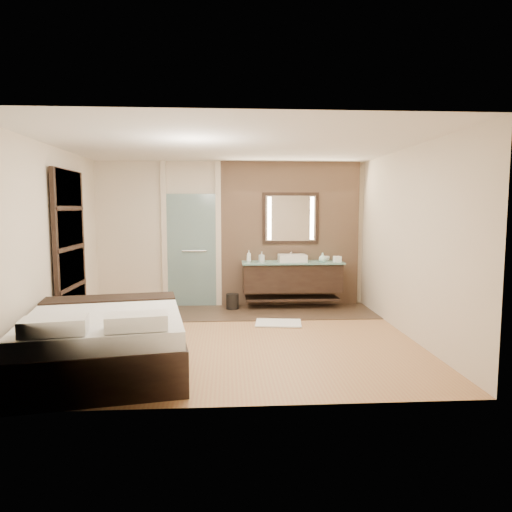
{
  "coord_description": "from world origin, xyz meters",
  "views": [
    {
      "loc": [
        -0.09,
        -6.32,
        1.84
      ],
      "look_at": [
        0.35,
        0.6,
        1.11
      ],
      "focal_mm": 32.0,
      "sensor_mm": 36.0,
      "label": 1
    }
  ],
  "objects": [
    {
      "name": "soap_bottle_c",
      "position": [
        1.64,
        1.8,
        0.95
      ],
      "size": [
        0.14,
        0.14,
        0.17
      ],
      "primitive_type": "imported",
      "rotation": [
        0.0,
        0.0,
        0.07
      ],
      "color": "silver",
      "rests_on": "vanity"
    },
    {
      "name": "soap_bottle_b",
      "position": [
        0.54,
        1.94,
        0.96
      ],
      "size": [
        0.1,
        0.11,
        0.18
      ],
      "primitive_type": "imported",
      "rotation": [
        0.0,
        0.0,
        0.3
      ],
      "color": "#B2B2B2",
      "rests_on": "vanity"
    },
    {
      "name": "frosted_door",
      "position": [
        -0.75,
        2.2,
        1.14
      ],
      "size": [
        1.1,
        0.12,
        2.7
      ],
      "color": "#A3CECC",
      "rests_on": "floor"
    },
    {
      "name": "floor",
      "position": [
        0.0,
        0.0,
        0.0
      ],
      "size": [
        5.0,
        5.0,
        0.0
      ],
      "primitive_type": "plane",
      "color": "#AB7047",
      "rests_on": "ground"
    },
    {
      "name": "tile_strip",
      "position": [
        0.6,
        1.6,
        0.01
      ],
      "size": [
        3.8,
        1.3,
        0.01
      ],
      "primitive_type": "cube",
      "color": "#392B1F",
      "rests_on": "floor"
    },
    {
      "name": "soap_bottle_a",
      "position": [
        0.3,
        1.92,
        0.97
      ],
      "size": [
        0.1,
        0.1,
        0.21
      ],
      "primitive_type": "imported",
      "rotation": [
        0.0,
        0.0,
        -0.32
      ],
      "color": "white",
      "rests_on": "vanity"
    },
    {
      "name": "tissue_box",
      "position": [
        1.92,
        1.84,
        0.92
      ],
      "size": [
        0.14,
        0.14,
        0.1
      ],
      "primitive_type": "cube",
      "rotation": [
        0.0,
        0.0,
        0.18
      ],
      "color": "white",
      "rests_on": "vanity"
    },
    {
      "name": "vanity",
      "position": [
        1.1,
        1.92,
        0.58
      ],
      "size": [
        1.85,
        0.55,
        0.88
      ],
      "color": "black",
      "rests_on": "stone_wall"
    },
    {
      "name": "stone_wall",
      "position": [
        1.1,
        2.21,
        1.35
      ],
      "size": [
        2.6,
        0.08,
        2.7
      ],
      "primitive_type": "cube",
      "color": "tan",
      "rests_on": "floor"
    },
    {
      "name": "bed",
      "position": [
        -1.48,
        -1.16,
        0.34
      ],
      "size": [
        2.04,
        2.39,
        0.82
      ],
      "rotation": [
        0.0,
        0.0,
        0.17
      ],
      "color": "black",
      "rests_on": "floor"
    },
    {
      "name": "cup",
      "position": [
        1.76,
        2.02,
        0.91
      ],
      "size": [
        0.13,
        0.13,
        0.09
      ],
      "primitive_type": "imported",
      "rotation": [
        0.0,
        0.0,
        0.24
      ],
      "color": "silver",
      "rests_on": "vanity"
    },
    {
      "name": "waste_bin",
      "position": [
        0.0,
        1.85,
        0.14
      ],
      "size": [
        0.24,
        0.24,
        0.29
      ],
      "primitive_type": "cylinder",
      "rotation": [
        0.0,
        0.0,
        0.05
      ],
      "color": "black",
      "rests_on": "floor"
    },
    {
      "name": "shoji_partition",
      "position": [
        -2.43,
        0.6,
        1.21
      ],
      "size": [
        0.06,
        1.2,
        2.4
      ],
      "color": "black",
      "rests_on": "floor"
    },
    {
      "name": "bath_mat",
      "position": [
        0.72,
        0.75,
        0.02
      ],
      "size": [
        0.78,
        0.59,
        0.02
      ],
      "primitive_type": "cube",
      "rotation": [
        0.0,
        0.0,
        -0.12
      ],
      "color": "white",
      "rests_on": "floor"
    },
    {
      "name": "mirror_unit",
      "position": [
        1.1,
        2.16,
        1.65
      ],
      "size": [
        1.06,
        0.04,
        0.96
      ],
      "color": "black",
      "rests_on": "stone_wall"
    }
  ]
}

